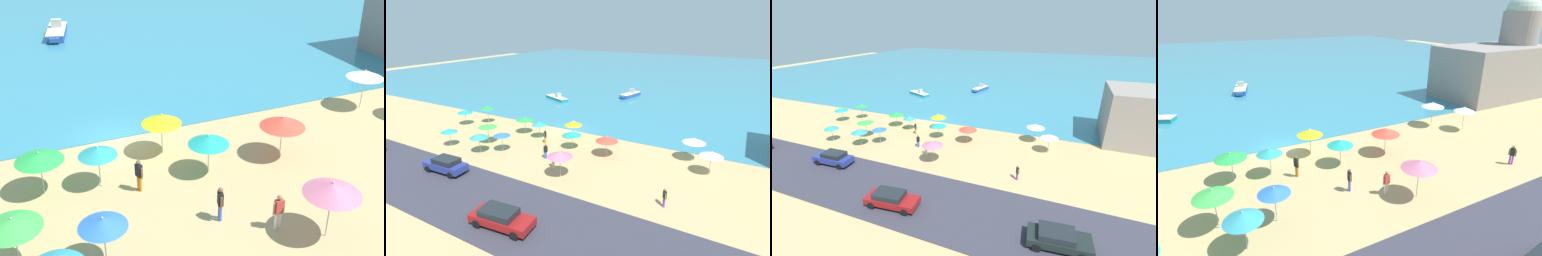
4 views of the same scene
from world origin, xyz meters
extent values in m
plane|color=tan|center=(0.00, 0.00, 0.00)|extent=(160.00, 160.00, 0.00)
cube|color=teal|center=(0.00, 55.00, 0.03)|extent=(150.00, 110.00, 0.05)
cube|color=#363441|center=(0.00, -18.00, 0.03)|extent=(80.00, 8.00, 0.06)
cylinder|color=#B2B2B7|center=(-4.38, -3.89, 0.92)|extent=(0.05, 0.05, 1.84)
cone|color=green|center=(-4.38, -3.89, 1.99)|extent=(2.23, 2.23, 0.40)
sphere|color=silver|center=(-4.38, -3.89, 2.21)|extent=(0.08, 0.08, 0.08)
cylinder|color=#B2B2B7|center=(-9.19, -11.56, 0.89)|extent=(0.05, 0.05, 1.79)
cone|color=teal|center=(-9.19, -11.56, 1.96)|extent=(1.81, 1.81, 0.44)
sphere|color=silver|center=(-9.19, -11.56, 2.21)|extent=(0.08, 0.08, 0.08)
cylinder|color=#B2B2B7|center=(2.03, -2.52, 0.92)|extent=(0.05, 0.05, 1.84)
cone|color=yellow|center=(2.03, -2.52, 2.05)|extent=(2.13, 2.13, 0.52)
sphere|color=silver|center=(2.03, -2.52, 2.34)|extent=(0.08, 0.08, 0.08)
cylinder|color=#B2B2B7|center=(-13.87, -5.23, 0.90)|extent=(0.05, 0.05, 1.79)
cone|color=teal|center=(-13.87, -5.23, 1.96)|extent=(2.08, 2.08, 0.42)
sphere|color=silver|center=(-13.87, -5.23, 2.20)|extent=(0.08, 0.08, 0.08)
cylinder|color=#B2B2B7|center=(3.48, -5.29, 0.85)|extent=(0.05, 0.05, 1.71)
cone|color=teal|center=(3.48, -5.29, 1.88)|extent=(2.06, 2.06, 0.46)
sphere|color=silver|center=(3.48, -5.29, 2.14)|extent=(0.08, 0.08, 0.08)
cylinder|color=#B2B2B7|center=(15.90, -1.99, 1.06)|extent=(0.05, 0.05, 2.13)
cone|color=silver|center=(15.90, -1.99, 2.31)|extent=(2.33, 2.33, 0.46)
sphere|color=silver|center=(15.90, -1.99, 2.57)|extent=(0.08, 0.08, 0.08)
cylinder|color=#B2B2B7|center=(-5.90, -8.81, 1.06)|extent=(0.05, 0.05, 2.12)
cone|color=green|center=(-5.90, -8.81, 2.27)|extent=(2.17, 2.17, 0.40)
sphere|color=silver|center=(-5.90, -8.81, 2.50)|extent=(0.08, 0.08, 0.08)
cylinder|color=#B2B2B7|center=(7.71, -5.27, 0.91)|extent=(0.05, 0.05, 1.82)
cone|color=#F04834|center=(7.71, -5.27, 2.04)|extent=(2.38, 2.38, 0.54)
sphere|color=silver|center=(7.71, -5.27, 2.33)|extent=(0.08, 0.08, 0.08)
cylinder|color=#B2B2B7|center=(-4.78, -11.21, 0.91)|extent=(0.05, 0.05, 1.82)
cone|color=teal|center=(-4.78, -11.21, 2.03)|extent=(2.02, 2.02, 0.51)
sphere|color=silver|center=(-4.78, -11.21, 2.31)|extent=(0.08, 0.08, 0.08)
cylinder|color=#B2B2B7|center=(5.93, -11.61, 1.08)|extent=(0.05, 0.05, 2.15)
cone|color=#DC6D8C|center=(5.93, -11.61, 2.37)|extent=(2.34, 2.34, 0.52)
sphere|color=silver|center=(5.93, -11.61, 2.66)|extent=(0.08, 0.08, 0.08)
cylinder|color=#B2B2B7|center=(-2.85, -9.74, 0.95)|extent=(0.05, 0.05, 1.91)
cone|color=blue|center=(-2.85, -9.74, 2.05)|extent=(1.87, 1.87, 0.38)
sphere|color=silver|center=(-2.85, -9.74, 2.26)|extent=(0.08, 0.08, 0.08)
cylinder|color=#B2B2B7|center=(-1.79, -4.32, 0.88)|extent=(0.05, 0.05, 1.76)
cone|color=teal|center=(-1.79, -4.32, 1.91)|extent=(1.87, 1.87, 0.41)
sphere|color=silver|center=(-1.79, -4.32, 2.15)|extent=(0.08, 0.08, 0.08)
cylinder|color=#B2B2B7|center=(-11.70, -3.13, 1.07)|extent=(0.05, 0.05, 2.15)
cone|color=green|center=(-11.70, -3.13, 2.29)|extent=(1.91, 1.91, 0.39)
sphere|color=silver|center=(-11.70, -3.13, 2.52)|extent=(0.08, 0.08, 0.08)
cylinder|color=#B2B2B7|center=(17.84, -4.46, 1.02)|extent=(0.05, 0.05, 2.04)
cone|color=white|center=(17.84, -4.46, 2.21)|extent=(2.09, 2.09, 0.44)
sphere|color=silver|center=(17.84, -4.46, 2.46)|extent=(0.08, 0.08, 0.08)
cylinder|color=purple|center=(15.43, -11.54, 0.39)|extent=(0.14, 0.14, 0.77)
cylinder|color=purple|center=(15.51, -11.70, 0.39)|extent=(0.14, 0.14, 0.77)
cube|color=black|center=(15.47, -11.62, 1.08)|extent=(0.36, 0.42, 0.61)
sphere|color=#9F6F4E|center=(15.47, -11.62, 1.51)|extent=(0.22, 0.22, 0.22)
cylinder|color=#9F6F4E|center=(15.36, -11.41, 1.03)|extent=(0.09, 0.09, 0.55)
cylinder|color=#9F6F4E|center=(15.58, -11.84, 1.03)|extent=(0.09, 0.09, 0.55)
cylinder|color=#465FCB|center=(2.34, -8.99, 0.39)|extent=(0.14, 0.14, 0.78)
cylinder|color=#465FCB|center=(2.39, -8.82, 0.39)|extent=(0.14, 0.14, 0.78)
cube|color=black|center=(2.36, -8.91, 1.09)|extent=(0.31, 0.41, 0.62)
sphere|color=brown|center=(2.36, -8.91, 1.53)|extent=(0.22, 0.22, 0.22)
cylinder|color=brown|center=(2.30, -9.14, 1.04)|extent=(0.09, 0.09, 0.56)
cylinder|color=brown|center=(2.43, -8.68, 1.04)|extent=(0.09, 0.09, 0.56)
cylinder|color=silver|center=(4.24, -10.41, 0.41)|extent=(0.14, 0.14, 0.81)
cylinder|color=silver|center=(4.42, -10.41, 0.41)|extent=(0.14, 0.14, 0.81)
cube|color=#CA3D36|center=(4.33, -10.41, 1.14)|extent=(0.37, 0.23, 0.64)
sphere|color=#A46C52|center=(4.33, -10.41, 1.59)|extent=(0.22, 0.22, 0.22)
cylinder|color=#A46C52|center=(4.09, -10.42, 1.09)|extent=(0.09, 0.09, 0.58)
cylinder|color=#A46C52|center=(4.57, -10.40, 1.09)|extent=(0.09, 0.09, 0.58)
cylinder|color=orange|center=(-0.19, -5.33, 0.40)|extent=(0.14, 0.14, 0.80)
cylinder|color=orange|center=(-0.14, -5.50, 0.40)|extent=(0.14, 0.14, 0.80)
cube|color=black|center=(-0.17, -5.42, 1.11)|extent=(0.32, 0.41, 0.63)
sphere|color=brown|center=(-0.17, -5.42, 1.55)|extent=(0.22, 0.22, 0.22)
cylinder|color=brown|center=(-0.24, -5.19, 1.06)|extent=(0.09, 0.09, 0.57)
cylinder|color=brown|center=(-0.10, -5.65, 1.06)|extent=(0.09, 0.09, 0.57)
cube|color=maroon|center=(6.28, -19.66, 0.66)|extent=(4.73, 2.23, 0.55)
cube|color=#1E2328|center=(6.06, -19.69, 1.18)|extent=(2.71, 1.81, 0.49)
cylinder|color=black|center=(7.74, -18.67, 0.38)|extent=(0.66, 0.29, 0.64)
cylinder|color=black|center=(7.91, -20.32, 0.38)|extent=(0.66, 0.29, 0.64)
cylinder|color=black|center=(4.65, -19.00, 0.38)|extent=(0.66, 0.29, 0.64)
cylinder|color=black|center=(4.83, -20.65, 0.38)|extent=(0.66, 0.29, 0.64)
cube|color=navy|center=(-4.19, -16.13, 0.70)|extent=(4.37, 1.97, 0.64)
cube|color=#1E2328|center=(-3.98, -16.11, 1.27)|extent=(2.48, 1.65, 0.50)
cylinder|color=black|center=(-5.59, -17.02, 0.38)|extent=(0.65, 0.26, 0.64)
cylinder|color=black|center=(-5.69, -15.42, 0.38)|extent=(0.65, 0.26, 0.64)
cylinder|color=black|center=(-2.69, -16.84, 0.38)|extent=(0.65, 0.26, 0.64)
cylinder|color=black|center=(-2.79, -15.23, 0.38)|extent=(0.65, 0.26, 0.64)
cube|color=teal|center=(-10.78, 13.22, 0.29)|extent=(5.48, 3.53, 0.47)
cube|color=teal|center=(-13.40, 14.39, 0.33)|extent=(0.74, 0.93, 0.28)
cube|color=silver|center=(-10.78, 13.22, 0.56)|extent=(5.51, 3.60, 0.08)
cube|color=#B2AD9E|center=(-10.29, 13.00, 0.95)|extent=(0.91, 1.05, 0.85)
cube|color=#2C519B|center=(0.38, 22.14, 0.37)|extent=(2.69, 5.24, 0.64)
cube|color=#2C519B|center=(-0.25, 19.50, 0.44)|extent=(0.96, 0.63, 0.39)
cube|color=silver|center=(0.38, 22.14, 0.73)|extent=(2.76, 5.26, 0.08)
cube|color=#B2AD9E|center=(0.49, 22.62, 1.11)|extent=(1.05, 0.80, 0.84)
camera|label=1|loc=(-5.36, -23.91, 13.12)|focal=45.00mm
camera|label=2|loc=(19.49, -32.30, 13.51)|focal=28.00mm
camera|label=3|loc=(18.65, -34.07, 14.72)|focal=24.00mm
camera|label=4|loc=(-5.81, -24.31, 11.37)|focal=28.00mm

